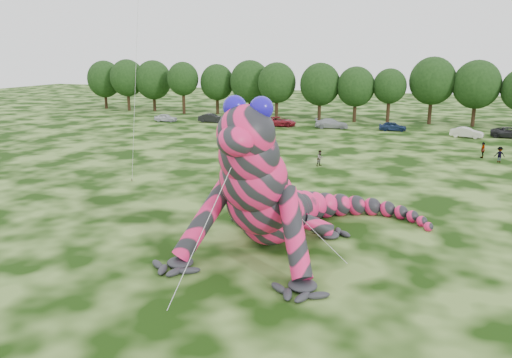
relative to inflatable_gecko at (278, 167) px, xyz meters
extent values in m
plane|color=#16330A|center=(-0.14, -2.34, -4.60)|extent=(240.00, 240.00, 0.00)
cylinder|color=silver|center=(-14.70, 7.57, 3.89)|extent=(0.02, 0.02, 17.64)
cylinder|color=#382314|center=(-16.60, 9.03, -4.48)|extent=(0.08, 0.08, 0.24)
imported|color=silver|center=(-33.63, 44.27, -3.96)|extent=(3.88, 1.88, 1.28)
imported|color=black|center=(-26.05, 45.88, -3.89)|extent=(4.39, 1.80, 1.42)
imported|color=maroon|center=(-14.46, 45.63, -3.86)|extent=(5.69, 3.37, 1.48)
imported|color=#A1A5A9|center=(-6.43, 46.46, -3.88)|extent=(5.24, 2.85, 1.44)
imported|color=#17284B|center=(2.47, 47.04, -3.93)|extent=(4.10, 2.09, 1.34)
imported|color=silver|center=(12.36, 44.40, -3.91)|extent=(4.36, 2.15, 1.37)
imported|color=black|center=(17.92, 46.21, -3.90)|extent=(5.29, 2.92, 1.40)
imported|color=gray|center=(-16.41, 32.35, -3.80)|extent=(0.88, 0.69, 1.59)
imported|color=gray|center=(-2.20, 20.84, -3.80)|extent=(0.93, 0.98, 1.60)
imported|color=gray|center=(13.50, 30.79, -3.73)|extent=(0.42, 1.02, 1.73)
imported|color=gray|center=(-10.30, 21.24, -3.73)|extent=(0.72, 0.75, 1.73)
imported|color=gray|center=(15.00, 29.00, -3.77)|extent=(1.15, 0.77, 1.65)
camera|label=1|loc=(8.79, -27.64, 6.71)|focal=35.00mm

